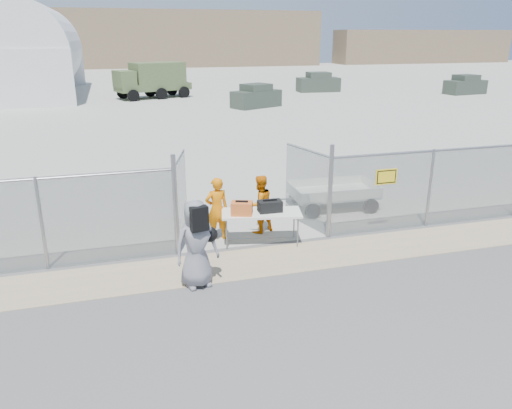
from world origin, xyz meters
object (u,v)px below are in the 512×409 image
object	(u,v)px
security_worker_right	(260,204)
utility_trailer	(333,195)
security_worker_left	(217,209)
visitor	(196,244)
folding_table	(261,228)

from	to	relation	value
security_worker_right	utility_trailer	xyz separation A→B (m)	(2.75, 1.30, -0.39)
security_worker_right	utility_trailer	distance (m)	3.07
security_worker_left	visitor	world-z (taller)	visitor
security_worker_left	utility_trailer	size ratio (longest dim) A/B	0.50
folding_table	security_worker_right	xyz separation A→B (m)	(0.18, 0.76, 0.37)
folding_table	security_worker_left	distance (m)	1.25
security_worker_left	visitor	distance (m)	2.55
folding_table	visitor	distance (m)	2.73
security_worker_left	security_worker_right	bearing A→B (deg)	-177.24
security_worker_right	utility_trailer	bearing A→B (deg)	-175.94
security_worker_left	security_worker_right	xyz separation A→B (m)	(1.22, 0.20, -0.05)
folding_table	security_worker_left	world-z (taller)	security_worker_left
utility_trailer	security_worker_left	bearing A→B (deg)	-157.06
folding_table	security_worker_left	xyz separation A→B (m)	(-1.04, 0.56, 0.42)
folding_table	utility_trailer	xyz separation A→B (m)	(2.93, 2.06, -0.01)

